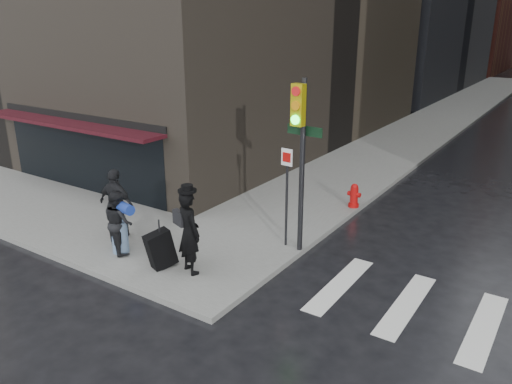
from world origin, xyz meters
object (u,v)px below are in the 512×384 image
Objects in this scene: traffic_light at (299,144)px; fire_hydrant at (354,196)px; man_greycoat at (117,204)px; man_overcoat at (183,235)px; man_jeans at (119,222)px.

fire_hydrant is (-0.05, 3.94, -2.56)m from traffic_light.
man_greycoat is at bearing -127.50° from fire_hydrant.
man_overcoat is 2.11m from man_jeans.
fire_hydrant is (1.66, 6.45, -0.60)m from man_overcoat.
man_jeans is 5.08m from traffic_light.
man_jeans reaches higher than fire_hydrant.
man_overcoat is 3.61m from traffic_light.
man_overcoat is at bearing -119.78° from traffic_light.
man_jeans is 0.37× the size of traffic_light.
man_greycoat is 7.52m from fire_hydrant.
fire_hydrant is at bearing -84.09° from man_overcoat.
traffic_light is 5.69× the size of fire_hydrant.
man_jeans is 7.60m from fire_hydrant.
man_jeans is 2.13× the size of fire_hydrant.
man_greycoat is (-2.90, 0.51, 0.04)m from man_overcoat.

